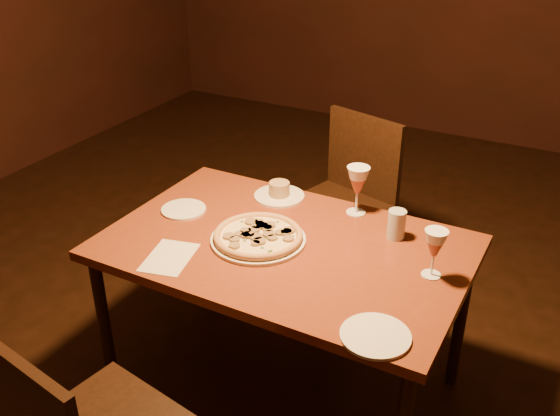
% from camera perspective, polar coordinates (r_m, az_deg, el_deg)
% --- Properties ---
extents(dining_table, '(1.34, 0.87, 0.71)m').
position_cam_1_polar(dining_table, '(2.35, 0.49, -4.57)').
color(dining_table, brown).
rests_on(dining_table, floor).
extents(chair_far, '(0.54, 0.54, 0.90)m').
position_cam_1_polar(chair_far, '(3.12, 6.05, 1.07)').
color(chair_far, black).
rests_on(chair_far, floor).
extents(pizza_plate, '(0.36, 0.36, 0.04)m').
position_cam_1_polar(pizza_plate, '(2.32, -2.01, -2.60)').
color(pizza_plate, white).
rests_on(pizza_plate, dining_table).
extents(ramekin_saucer, '(0.21, 0.21, 0.07)m').
position_cam_1_polar(ramekin_saucer, '(2.64, -0.07, 1.44)').
color(ramekin_saucer, white).
rests_on(ramekin_saucer, dining_table).
extents(wine_glass_far, '(0.09, 0.09, 0.20)m').
position_cam_1_polar(wine_glass_far, '(2.49, 7.08, 1.60)').
color(wine_glass_far, '#A55044').
rests_on(wine_glass_far, dining_table).
extents(wine_glass_right, '(0.08, 0.08, 0.18)m').
position_cam_1_polar(wine_glass_right, '(2.15, 13.89, -4.05)').
color(wine_glass_right, '#A55044').
rests_on(wine_glass_right, dining_table).
extents(water_tumbler, '(0.07, 0.07, 0.11)m').
position_cam_1_polar(water_tumbler, '(2.36, 10.60, -1.48)').
color(water_tumbler, '#AEB5BE').
rests_on(water_tumbler, dining_table).
extents(side_plate_left, '(0.18, 0.18, 0.01)m').
position_cam_1_polar(side_plate_left, '(2.57, -8.81, -0.13)').
color(side_plate_left, white).
rests_on(side_plate_left, dining_table).
extents(side_plate_near, '(0.21, 0.21, 0.01)m').
position_cam_1_polar(side_plate_near, '(1.89, 8.72, -11.48)').
color(side_plate_near, white).
rests_on(side_plate_near, dining_table).
extents(menu_card, '(0.20, 0.25, 0.00)m').
position_cam_1_polar(menu_card, '(2.26, -10.08, -4.46)').
color(menu_card, beige).
rests_on(menu_card, dining_table).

